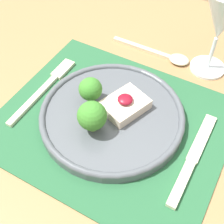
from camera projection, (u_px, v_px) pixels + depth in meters
dining_table at (112, 149)px, 0.64m from camera, size 1.47×0.98×0.75m
placemat at (112, 123)px, 0.58m from camera, size 0.41×0.34×0.00m
dinner_plate at (111, 114)px, 0.57m from camera, size 0.27×0.27×0.08m
fork at (47, 86)px, 0.63m from camera, size 0.02×0.20×0.01m
knife at (190, 163)px, 0.52m from camera, size 0.02×0.20×0.01m
spoon at (166, 56)px, 0.69m from camera, size 0.18×0.04×0.01m
wine_glass_near at (222, 19)px, 0.58m from camera, size 0.09×0.09×0.18m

